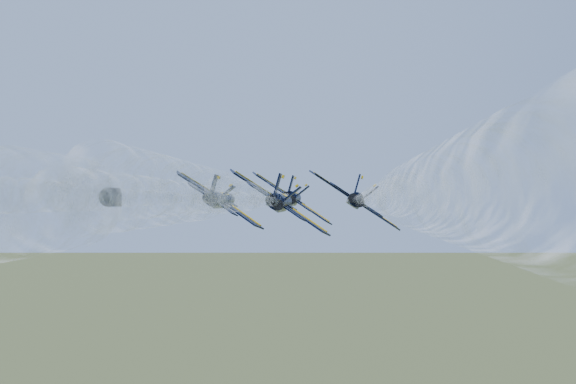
{
  "coord_description": "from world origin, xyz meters",
  "views": [
    {
      "loc": [
        5.17,
        -97.06,
        97.15
      ],
      "look_at": [
        2.59,
        4.53,
        95.84
      ],
      "focal_mm": 45.0,
      "sensor_mm": 36.0,
      "label": 1
    }
  ],
  "objects_px": {
    "jet_slot": "(281,202)",
    "jet_left": "(221,199)",
    "jet_right": "(355,200)",
    "jet_lead": "(293,198)"
  },
  "relations": [
    {
      "from": "jet_slot",
      "to": "jet_left",
      "type": "bearing_deg",
      "value": 128.17
    },
    {
      "from": "jet_lead",
      "to": "jet_left",
      "type": "height_order",
      "value": "same"
    },
    {
      "from": "jet_right",
      "to": "jet_left",
      "type": "bearing_deg",
      "value": 175.69
    },
    {
      "from": "jet_lead",
      "to": "jet_slot",
      "type": "height_order",
      "value": "same"
    },
    {
      "from": "jet_lead",
      "to": "jet_left",
      "type": "relative_size",
      "value": 1.0
    },
    {
      "from": "jet_left",
      "to": "jet_right",
      "type": "relative_size",
      "value": 1.0
    },
    {
      "from": "jet_left",
      "to": "jet_slot",
      "type": "height_order",
      "value": "same"
    },
    {
      "from": "jet_lead",
      "to": "jet_right",
      "type": "relative_size",
      "value": 1.0
    },
    {
      "from": "jet_left",
      "to": "jet_slot",
      "type": "distance_m",
      "value": 15.22
    },
    {
      "from": "jet_lead",
      "to": "jet_right",
      "type": "bearing_deg",
      "value": -53.76
    }
  ]
}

